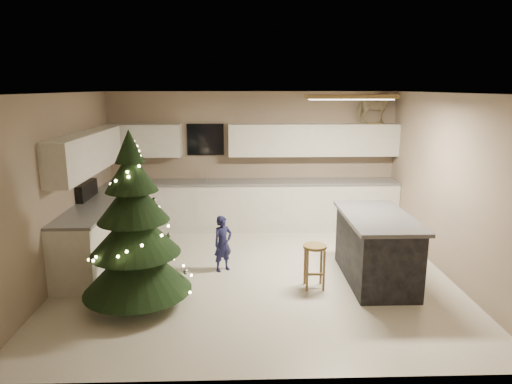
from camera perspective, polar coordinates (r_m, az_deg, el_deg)
ground_plane at (r=6.82m, az=0.10°, el=-10.12°), size 5.50×5.50×0.00m
room_shell at (r=6.35m, az=0.31°, el=4.58°), size 5.52×5.02×2.61m
cabinetry at (r=8.18m, az=-6.68°, el=-0.67°), size 5.50×3.20×2.00m
island at (r=6.66m, az=14.76°, el=-6.74°), size 0.90×1.70×0.95m
bar_stool at (r=6.26m, az=7.34°, el=-7.90°), size 0.32×0.32×0.61m
christmas_tree at (r=5.77m, az=-14.90°, el=-5.36°), size 1.38×1.33×2.20m
toddler at (r=6.80m, az=-4.16°, el=-6.45°), size 0.37×0.34×0.84m
rocking_horse at (r=8.96m, az=14.63°, el=10.18°), size 0.70×0.38×0.59m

